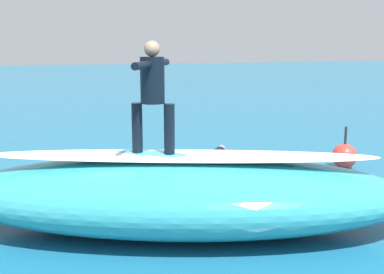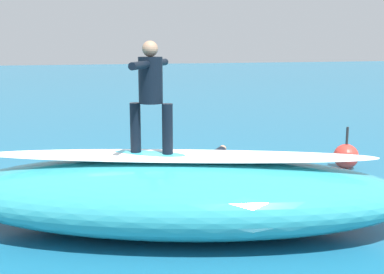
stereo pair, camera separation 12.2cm
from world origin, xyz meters
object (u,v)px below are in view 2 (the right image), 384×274
surfboard_paddling (217,161)px  buoy_marker (346,156)px  surfer_paddling (216,156)px  surfer_riding (151,89)px  surfboard_riding (152,155)px

surfboard_paddling → buoy_marker: bearing=-80.1°
surfer_paddling → surfer_riding: bearing=-174.7°
surfer_riding → surfer_paddling: surfer_riding is taller
surfer_riding → buoy_marker: bearing=-124.6°
surfer_riding → surfboard_paddling: bearing=-92.6°
surfboard_paddling → surfer_paddling: (0.07, 0.10, 0.16)m
surfboard_paddling → surfer_paddling: 0.20m
surfboard_riding → buoy_marker: 5.88m
surfer_riding → buoy_marker: 6.13m
surfboard_riding → surfer_paddling: surfboard_riding is taller
buoy_marker → surfer_riding: bearing=26.4°
surfer_riding → surfboard_paddling: surfer_riding is taller
surfboard_riding → surfboard_paddling: surfboard_riding is taller
surfer_paddling → buoy_marker: size_ratio=1.37×
surfboard_riding → surfer_paddling: size_ratio=1.35×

